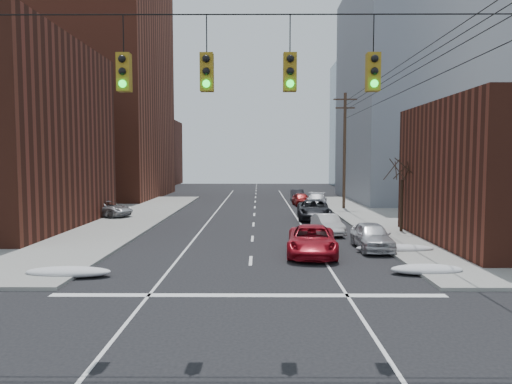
{
  "coord_description": "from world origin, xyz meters",
  "views": [
    {
      "loc": [
        0.37,
        -9.26,
        4.81
      ],
      "look_at": [
        0.23,
        15.72,
        3.0
      ],
      "focal_mm": 32.0,
      "sensor_mm": 36.0,
      "label": 1
    }
  ],
  "objects_px": {
    "parked_car_c": "(314,210)",
    "lot_car_d": "(5,213)",
    "parked_car_b": "(328,224)",
    "parked_car_e": "(301,199)",
    "lot_car_b": "(106,209)",
    "lot_car_a": "(5,223)",
    "parked_car_f": "(297,195)",
    "red_pickup": "(312,240)",
    "parked_car_a": "(372,236)",
    "parked_car_d": "(317,201)",
    "lot_car_c": "(9,213)"
  },
  "relations": [
    {
      "from": "parked_car_c",
      "to": "lot_car_d",
      "type": "distance_m",
      "value": 23.69
    },
    {
      "from": "parked_car_b",
      "to": "lot_car_d",
      "type": "height_order",
      "value": "lot_car_d"
    },
    {
      "from": "parked_car_b",
      "to": "parked_car_c",
      "type": "height_order",
      "value": "parked_car_c"
    },
    {
      "from": "parked_car_e",
      "to": "lot_car_b",
      "type": "height_order",
      "value": "lot_car_b"
    },
    {
      "from": "lot_car_a",
      "to": "parked_car_f",
      "type": "bearing_deg",
      "value": -41.1
    },
    {
      "from": "parked_car_e",
      "to": "parked_car_c",
      "type": "bearing_deg",
      "value": -94.18
    },
    {
      "from": "parked_car_e",
      "to": "lot_car_a",
      "type": "height_order",
      "value": "lot_car_a"
    },
    {
      "from": "red_pickup",
      "to": "lot_car_d",
      "type": "height_order",
      "value": "red_pickup"
    },
    {
      "from": "parked_car_e",
      "to": "parked_car_b",
      "type": "bearing_deg",
      "value": -94.18
    },
    {
      "from": "parked_car_b",
      "to": "lot_car_d",
      "type": "distance_m",
      "value": 24.1
    },
    {
      "from": "parked_car_c",
      "to": "lot_car_a",
      "type": "distance_m",
      "value": 21.8
    },
    {
      "from": "parked_car_a",
      "to": "parked_car_d",
      "type": "height_order",
      "value": "parked_car_d"
    },
    {
      "from": "parked_car_a",
      "to": "lot_car_a",
      "type": "height_order",
      "value": "lot_car_a"
    },
    {
      "from": "parked_car_c",
      "to": "lot_car_b",
      "type": "relative_size",
      "value": 1.23
    },
    {
      "from": "red_pickup",
      "to": "lot_car_d",
      "type": "relative_size",
      "value": 1.41
    },
    {
      "from": "parked_car_b",
      "to": "parked_car_d",
      "type": "xyz_separation_m",
      "value": [
        1.28,
        15.6,
        0.1
      ]
    },
    {
      "from": "parked_car_b",
      "to": "parked_car_c",
      "type": "bearing_deg",
      "value": 82.81
    },
    {
      "from": "red_pickup",
      "to": "lot_car_b",
      "type": "distance_m",
      "value": 20.69
    },
    {
      "from": "red_pickup",
      "to": "lot_car_b",
      "type": "relative_size",
      "value": 1.16
    },
    {
      "from": "parked_car_d",
      "to": "lot_car_b",
      "type": "bearing_deg",
      "value": -149.08
    },
    {
      "from": "parked_car_e",
      "to": "lot_car_c",
      "type": "xyz_separation_m",
      "value": [
        -22.93,
        -13.46,
        0.15
      ]
    },
    {
      "from": "parked_car_d",
      "to": "parked_car_f",
      "type": "distance_m",
      "value": 7.42
    },
    {
      "from": "parked_car_f",
      "to": "lot_car_b",
      "type": "distance_m",
      "value": 22.58
    },
    {
      "from": "parked_car_e",
      "to": "lot_car_a",
      "type": "distance_m",
      "value": 27.77
    },
    {
      "from": "parked_car_c",
      "to": "lot_car_a",
      "type": "xyz_separation_m",
      "value": [
        -20.02,
        -8.63,
        0.11
      ]
    },
    {
      "from": "lot_car_d",
      "to": "parked_car_c",
      "type": "bearing_deg",
      "value": -71.56
    },
    {
      "from": "red_pickup",
      "to": "lot_car_a",
      "type": "height_order",
      "value": "lot_car_a"
    },
    {
      "from": "parked_car_d",
      "to": "lot_car_b",
      "type": "relative_size",
      "value": 1.11
    },
    {
      "from": "lot_car_a",
      "to": "lot_car_b",
      "type": "bearing_deg",
      "value": -20.64
    },
    {
      "from": "parked_car_b",
      "to": "lot_car_d",
      "type": "bearing_deg",
      "value": 160.81
    },
    {
      "from": "parked_car_a",
      "to": "parked_car_d",
      "type": "xyz_separation_m",
      "value": [
        -0.32,
        20.59,
        0.0
      ]
    },
    {
      "from": "parked_car_b",
      "to": "lot_car_c",
      "type": "bearing_deg",
      "value": 161.89
    },
    {
      "from": "parked_car_a",
      "to": "parked_car_d",
      "type": "distance_m",
      "value": 20.59
    },
    {
      "from": "lot_car_a",
      "to": "lot_car_b",
      "type": "relative_size",
      "value": 0.99
    },
    {
      "from": "parked_car_b",
      "to": "parked_car_f",
      "type": "xyz_separation_m",
      "value": [
        0.0,
        22.91,
        0.04
      ]
    },
    {
      "from": "lot_car_a",
      "to": "parked_car_c",
      "type": "bearing_deg",
      "value": -68.27
    },
    {
      "from": "lot_car_a",
      "to": "lot_car_d",
      "type": "height_order",
      "value": "lot_car_a"
    },
    {
      "from": "lot_car_b",
      "to": "lot_car_d",
      "type": "distance_m",
      "value": 7.32
    },
    {
      "from": "parked_car_b",
      "to": "parked_car_e",
      "type": "height_order",
      "value": "parked_car_e"
    },
    {
      "from": "parked_car_a",
      "to": "parked_car_c",
      "type": "xyz_separation_m",
      "value": [
        -1.6,
        12.25,
        0.05
      ]
    },
    {
      "from": "parked_car_e",
      "to": "lot_car_d",
      "type": "xyz_separation_m",
      "value": [
        -23.58,
        -12.88,
        0.11
      ]
    },
    {
      "from": "parked_car_e",
      "to": "parked_car_f",
      "type": "bearing_deg",
      "value": 85.82
    },
    {
      "from": "red_pickup",
      "to": "parked_car_c",
      "type": "xyz_separation_m",
      "value": [
        1.74,
        13.57,
        0.05
      ]
    },
    {
      "from": "parked_car_b",
      "to": "lot_car_b",
      "type": "distance_m",
      "value": 18.57
    },
    {
      "from": "parked_car_b",
      "to": "red_pickup",
      "type": "bearing_deg",
      "value": -112.61
    },
    {
      "from": "lot_car_c",
      "to": "lot_car_b",
      "type": "bearing_deg",
      "value": -66.21
    },
    {
      "from": "parked_car_b",
      "to": "parked_car_f",
      "type": "relative_size",
      "value": 0.94
    },
    {
      "from": "parked_car_e",
      "to": "parked_car_f",
      "type": "distance_m",
      "value": 5.02
    },
    {
      "from": "parked_car_d",
      "to": "parked_car_e",
      "type": "height_order",
      "value": "parked_car_d"
    },
    {
      "from": "parked_car_c",
      "to": "lot_car_a",
      "type": "relative_size",
      "value": 1.24
    }
  ]
}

